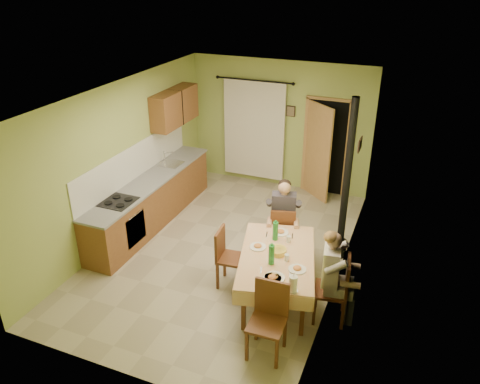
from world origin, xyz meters
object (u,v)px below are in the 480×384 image
at_px(dining_table, 276,277).
at_px(man_right, 333,267).
at_px(chair_near, 267,335).
at_px(stove_flue, 344,203).
at_px(man_far, 284,211).
at_px(chair_far, 282,242).
at_px(chair_right, 331,301).
at_px(chair_left, 231,268).

height_order(dining_table, man_right, man_right).
xyz_separation_m(chair_near, stove_flue, (0.43, 2.61, 0.73)).
distance_m(man_far, man_right, 1.67).
height_order(dining_table, chair_far, chair_far).
distance_m(dining_table, chair_near, 1.14).
bearing_deg(chair_far, man_far, 90.00).
height_order(chair_near, chair_right, chair_near).
bearing_deg(stove_flue, chair_far, -156.83).
bearing_deg(chair_near, man_right, -124.37).
height_order(chair_right, chair_left, chair_right).
xyz_separation_m(chair_far, chair_near, (0.49, -2.21, 0.00)).
bearing_deg(chair_far, man_right, -64.40).
bearing_deg(man_far, stove_flue, 6.84).
bearing_deg(stove_flue, man_far, -157.62).
height_order(chair_far, chair_left, chair_far).
relative_size(chair_near, man_right, 0.73).
xyz_separation_m(chair_left, man_right, (1.60, -0.20, 0.59)).
xyz_separation_m(chair_near, man_right, (0.61, 0.96, 0.59)).
bearing_deg(chair_right, chair_near, 138.10).
bearing_deg(chair_left, stove_flue, 129.96).
height_order(chair_near, man_far, man_far).
distance_m(chair_right, man_right, 0.59).
bearing_deg(man_right, chair_right, -90.00).
bearing_deg(dining_table, man_far, 88.56).
relative_size(chair_left, stove_flue, 0.34).
relative_size(chair_right, man_right, 0.73).
height_order(man_right, stove_flue, stove_flue).
height_order(chair_near, chair_left, chair_near).
bearing_deg(dining_table, chair_far, 88.53).
bearing_deg(chair_far, dining_table, -92.62).
xyz_separation_m(chair_right, chair_left, (-1.62, 0.20, -0.00)).
relative_size(chair_near, man_far, 0.73).
xyz_separation_m(man_right, stove_flue, (-0.18, 1.64, 0.15)).
bearing_deg(man_far, dining_table, -92.59).
distance_m(dining_table, chair_left, 0.77).
relative_size(dining_table, stove_flue, 0.71).
distance_m(chair_near, man_right, 1.28).
distance_m(chair_far, man_right, 1.76).
relative_size(dining_table, chair_right, 1.96).
distance_m(dining_table, man_right, 0.99).
bearing_deg(chair_left, man_far, 149.18).
bearing_deg(man_right, dining_table, 70.53).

